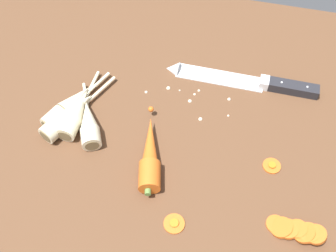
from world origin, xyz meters
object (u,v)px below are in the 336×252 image
object	(u,v)px
chefs_knife	(238,79)
parsnip_mid_right	(68,107)
parsnip_front	(69,115)
parsnip_back	(89,123)
carrot_slice_stray_mid	(174,223)
parsnip_mid_left	(76,113)
carrot_slice_stack	(296,230)
carrot_slice_stray_near	(272,165)
whole_carrot	(150,155)

from	to	relation	value
chefs_knife	parsnip_mid_right	world-z (taller)	parsnip_mid_right
parsnip_front	parsnip_back	xyz separation A→B (cm)	(4.75, -1.02, 0.00)
parsnip_mid_right	carrot_slice_stray_mid	distance (cm)	33.78
parsnip_mid_left	carrot_slice_stack	xyz separation A→B (cm)	(46.64, -14.74, -0.90)
chefs_knife	carrot_slice_stray_mid	world-z (taller)	chefs_knife
parsnip_back	carrot_slice_stray_near	xyz separation A→B (cm)	(37.93, -0.16, -1.62)
parsnip_mid_right	parsnip_back	world-z (taller)	same
chefs_knife	parsnip_mid_right	distance (cm)	38.40
parsnip_front	carrot_slice_stray_near	size ratio (longest dim) A/B	5.71
chefs_knife	parsnip_mid_left	size ratio (longest dim) A/B	1.81
parsnip_back	parsnip_mid_right	bearing A→B (deg)	152.75
parsnip_mid_right	carrot_slice_stray_mid	bearing A→B (deg)	-34.92
parsnip_back	chefs_knife	bearing A→B (deg)	35.92
carrot_slice_stray_mid	parsnip_mid_right	bearing A→B (deg)	145.08
parsnip_mid_left	carrot_slice_stray_mid	size ratio (longest dim) A/B	4.96
parsnip_mid_left	carrot_slice_stack	size ratio (longest dim) A/B	1.86
chefs_knife	carrot_slice_stack	bearing A→B (deg)	-66.14
carrot_slice_stray_near	carrot_slice_stray_mid	size ratio (longest dim) A/B	0.92
whole_carrot	parsnip_back	distance (cm)	14.96
parsnip_mid_left	parsnip_mid_right	bearing A→B (deg)	155.23
carrot_slice_stack	carrot_slice_stray_near	world-z (taller)	carrot_slice_stack
carrot_slice_stack	parsnip_mid_left	bearing A→B (deg)	162.46
parsnip_back	carrot_slice_stray_mid	distance (cm)	27.39
parsnip_mid_left	carrot_slice_stray_near	size ratio (longest dim) A/B	5.40
parsnip_mid_right	parsnip_back	size ratio (longest dim) A/B	1.12
chefs_knife	parsnip_mid_right	xyz separation A→B (cm)	(-34.11, -17.58, 1.33)
carrot_slice_stack	chefs_knife	bearing A→B (deg)	113.86
carrot_slice_stray_near	chefs_knife	bearing A→B (deg)	114.82
parsnip_mid_left	carrot_slice_stray_mid	bearing A→B (deg)	-35.71
parsnip_back	carrot_slice_stray_near	bearing A→B (deg)	-0.24
parsnip_back	carrot_slice_stack	xyz separation A→B (cm)	(43.11, -12.80, -0.90)
chefs_knife	parsnip_back	world-z (taller)	parsnip_back
chefs_knife	carrot_slice_stray_near	xyz separation A→B (cm)	(9.57, -20.70, -0.29)
whole_carrot	parsnip_front	distance (cm)	19.81
carrot_slice_stray_near	carrot_slice_stray_mid	xyz separation A→B (cm)	(-16.02, -16.19, 0.00)
carrot_slice_stray_mid	whole_carrot	bearing A→B (deg)	122.72
parsnip_front	carrot_slice_stray_mid	size ratio (longest dim) A/B	5.24
whole_carrot	carrot_slice_stack	world-z (taller)	whole_carrot
whole_carrot	carrot_slice_stack	size ratio (longest dim) A/B	1.94
whole_carrot	parsnip_mid_right	distance (cm)	21.37
whole_carrot	parsnip_back	world-z (taller)	whole_carrot
chefs_knife	parsnip_back	bearing A→B (deg)	-144.08
whole_carrot	carrot_slice_stray_mid	distance (cm)	14.22
parsnip_front	parsnip_mid_left	size ratio (longest dim) A/B	1.06
whole_carrot	carrot_slice_stray_near	bearing A→B (deg)	10.34
carrot_slice_stray_mid	chefs_knife	bearing A→B (deg)	80.09
chefs_knife	whole_carrot	xyz separation A→B (cm)	(-14.08, -25.02, 1.45)
parsnip_front	carrot_slice_stray_mid	bearing A→B (deg)	-33.09
parsnip_front	carrot_slice_stray_near	distance (cm)	42.73
parsnip_mid_left	parsnip_front	bearing A→B (deg)	-142.92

